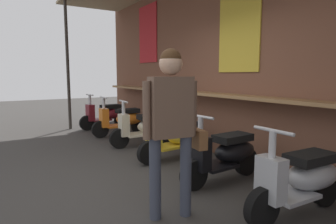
# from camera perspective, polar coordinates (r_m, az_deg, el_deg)

# --- Properties ---
(ground_plane) EXTENTS (30.26, 30.26, 0.00)m
(ground_plane) POSITION_cam_1_polar(r_m,az_deg,el_deg) (4.17, -6.30, -13.43)
(ground_plane) COLOR #383533
(market_stall_facade) EXTENTS (10.81, 2.08, 3.62)m
(market_stall_facade) POSITION_cam_1_polar(r_m,az_deg,el_deg) (5.04, 13.87, 12.79)
(market_stall_facade) COLOR brown
(market_stall_facade) RESTS_ON ground_plane
(scooter_maroon) EXTENTS (0.49, 1.40, 0.97)m
(scooter_maroon) POSITION_cam_1_polar(r_m,az_deg,el_deg) (8.20, -11.95, -0.44)
(scooter_maroon) COLOR maroon
(scooter_maroon) RESTS_ON ground_plane
(scooter_orange) EXTENTS (0.46, 1.40, 0.97)m
(scooter_orange) POSITION_cam_1_polar(r_m,az_deg,el_deg) (7.15, -8.84, -1.49)
(scooter_orange) COLOR orange
(scooter_orange) RESTS_ON ground_plane
(scooter_cream) EXTENTS (0.49, 1.40, 0.97)m
(scooter_cream) POSITION_cam_1_polar(r_m,az_deg,el_deg) (6.08, -4.41, -2.98)
(scooter_cream) COLOR beige
(scooter_cream) RESTS_ON ground_plane
(scooter_yellow) EXTENTS (0.49, 1.40, 0.97)m
(scooter_yellow) POSITION_cam_1_polar(r_m,az_deg,el_deg) (5.08, 1.74, -5.01)
(scooter_yellow) COLOR gold
(scooter_yellow) RESTS_ON ground_plane
(scooter_black) EXTENTS (0.47, 1.40, 0.97)m
(scooter_black) POSITION_cam_1_polar(r_m,az_deg,el_deg) (4.13, 11.46, -8.07)
(scooter_black) COLOR black
(scooter_black) RESTS_ON ground_plane
(scooter_silver) EXTENTS (0.46, 1.40, 0.97)m
(scooter_silver) POSITION_cam_1_polar(r_m,az_deg,el_deg) (3.42, 25.02, -11.87)
(scooter_silver) COLOR #B2B5BA
(scooter_silver) RESTS_ON ground_plane
(shopper_with_handbag) EXTENTS (0.29, 0.68, 1.73)m
(shopper_with_handbag) POSITION_cam_1_polar(r_m,az_deg,el_deg) (2.90, 0.80, -0.81)
(shopper_with_handbag) COLOR #383D4C
(shopper_with_handbag) RESTS_ON ground_plane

